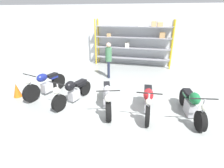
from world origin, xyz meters
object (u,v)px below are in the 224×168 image
object	(u,v)px
motorcycle_blue	(45,84)
motorcycle_silver	(107,97)
traffic_cone	(17,90)
shelving_rack	(135,41)
motorcycle_green	(192,104)
motorcycle_black	(73,91)
person_browsing	(109,57)
motorcycle_red	(148,100)

from	to	relation	value
motorcycle_blue	motorcycle_silver	world-z (taller)	motorcycle_blue
motorcycle_blue	motorcycle_silver	size ratio (longest dim) A/B	0.96
motorcycle_silver	traffic_cone	xyz separation A→B (m)	(-3.70, -0.01, -0.15)
shelving_rack	motorcycle_green	world-z (taller)	shelving_rack
traffic_cone	motorcycle_silver	bearing A→B (deg)	0.10
motorcycle_black	person_browsing	world-z (taller)	person_browsing
motorcycle_silver	motorcycle_green	bearing A→B (deg)	75.70
motorcycle_blue	person_browsing	distance (m)	3.30
motorcycle_black	person_browsing	xyz separation A→B (m)	(0.57, 2.95, 0.60)
motorcycle_green	person_browsing	world-z (taller)	person_browsing
motorcycle_red	traffic_cone	xyz separation A→B (m)	(-5.06, 0.00, -0.21)
person_browsing	shelving_rack	bearing A→B (deg)	-126.48
motorcycle_black	motorcycle_silver	size ratio (longest dim) A/B	0.94
motorcycle_blue	person_browsing	xyz separation A→B (m)	(1.91, 2.63, 0.59)
motorcycle_green	person_browsing	distance (m)	4.60
motorcycle_green	traffic_cone	xyz separation A→B (m)	(-6.43, -0.18, -0.14)
motorcycle_red	motorcycle_silver	bearing A→B (deg)	-94.08
person_browsing	traffic_cone	bearing A→B (deg)	30.33
motorcycle_green	motorcycle_blue	bearing A→B (deg)	-102.99
motorcycle_green	traffic_cone	size ratio (longest dim) A/B	3.75
motorcycle_silver	person_browsing	size ratio (longest dim) A/B	1.19
motorcycle_blue	traffic_cone	xyz separation A→B (m)	(-1.01, -0.44, -0.18)
motorcycle_red	motorcycle_green	bearing A→B (deg)	93.80
motorcycle_silver	motorcycle_blue	bearing A→B (deg)	-117.03
traffic_cone	motorcycle_blue	bearing A→B (deg)	23.61
motorcycle_green	traffic_cone	world-z (taller)	motorcycle_green
motorcycle_silver	person_browsing	bearing A→B (deg)	176.51
motorcycle_red	traffic_cone	bearing A→B (deg)	-93.71
motorcycle_silver	traffic_cone	world-z (taller)	motorcycle_silver
motorcycle_red	motorcycle_green	distance (m)	1.38
motorcycle_black	motorcycle_red	bearing A→B (deg)	102.36
motorcycle_red	person_browsing	distance (m)	3.79
motorcycle_red	person_browsing	size ratio (longest dim) A/B	1.12
shelving_rack	traffic_cone	distance (m)	6.95
motorcycle_blue	traffic_cone	distance (m)	1.12
shelving_rack	motorcycle_blue	xyz separation A→B (m)	(-2.86, -5.19, -1.05)
motorcycle_silver	traffic_cone	distance (m)	3.71
person_browsing	motorcycle_green	bearing A→B (deg)	124.39
motorcycle_blue	motorcycle_black	bearing A→B (deg)	91.34
shelving_rack	traffic_cone	xyz separation A→B (m)	(-3.87, -5.63, -1.23)
shelving_rack	traffic_cone	size ratio (longest dim) A/B	8.50
shelving_rack	motorcycle_green	bearing A→B (deg)	-64.88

